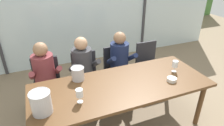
% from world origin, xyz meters
% --- Properties ---
extents(ground, '(14.00, 14.00, 0.00)m').
position_xyz_m(ground, '(0.00, 1.00, 0.00)').
color(ground, '#847056').
extents(window_glass_panel, '(7.59, 0.03, 2.60)m').
position_xyz_m(window_glass_panel, '(0.00, 2.41, 1.30)').
color(window_glass_panel, silver).
rests_on(window_glass_panel, ground).
extents(window_mullion_right, '(0.06, 0.06, 2.60)m').
position_xyz_m(window_mullion_right, '(1.71, 2.39, 1.30)').
color(window_mullion_right, '#38383D').
rests_on(window_mullion_right, ground).
extents(dining_table, '(2.39, 0.94, 0.77)m').
position_xyz_m(dining_table, '(0.00, 0.00, 0.70)').
color(dining_table, brown).
rests_on(dining_table, ground).
extents(chair_near_curtain, '(0.50, 0.50, 0.88)m').
position_xyz_m(chair_near_curtain, '(-0.92, 0.90, 0.51)').
color(chair_near_curtain, '#232328').
rests_on(chair_near_curtain, ground).
extents(chair_left_of_center, '(0.47, 0.47, 0.88)m').
position_xyz_m(chair_left_of_center, '(-0.28, 0.87, 0.51)').
color(chair_left_of_center, '#232328').
rests_on(chair_left_of_center, ground).
extents(chair_center, '(0.47, 0.47, 0.88)m').
position_xyz_m(chair_center, '(0.32, 0.90, 0.51)').
color(chair_center, '#232328').
rests_on(chair_center, ground).
extents(chair_right_of_center, '(0.45, 0.45, 0.88)m').
position_xyz_m(chair_right_of_center, '(0.96, 0.87, 0.51)').
color(chair_right_of_center, '#232328').
rests_on(chair_right_of_center, ground).
extents(person_maroon_top, '(0.48, 0.63, 1.20)m').
position_xyz_m(person_maroon_top, '(-0.92, 0.74, 0.69)').
color(person_maroon_top, brown).
rests_on(person_maroon_top, ground).
extents(person_charcoal_jacket, '(0.48, 0.62, 1.20)m').
position_xyz_m(person_charcoal_jacket, '(-0.33, 0.74, 0.69)').
color(person_charcoal_jacket, '#38383D').
rests_on(person_charcoal_jacket, ground).
extents(person_navy_polo, '(0.48, 0.62, 1.20)m').
position_xyz_m(person_navy_polo, '(0.32, 0.74, 0.69)').
color(person_navy_polo, '#192347').
rests_on(person_navy_polo, ground).
extents(ice_bucket_primary, '(0.22, 0.22, 0.26)m').
position_xyz_m(ice_bucket_primary, '(-1.02, -0.17, 0.90)').
color(ice_bucket_primary, '#B7B7BC').
rests_on(ice_bucket_primary, dining_table).
extents(ice_bucket_secondary, '(0.18, 0.18, 0.19)m').
position_xyz_m(ice_bucket_secondary, '(-0.51, 0.34, 0.87)').
color(ice_bucket_secondary, '#B7B7BC').
rests_on(ice_bucket_secondary, dining_table).
extents(tasting_bowl, '(0.13, 0.13, 0.05)m').
position_xyz_m(tasting_bowl, '(0.67, -0.18, 0.79)').
color(tasting_bowl, silver).
rests_on(tasting_bowl, dining_table).
extents(wine_glass_by_left_taster, '(0.08, 0.08, 0.17)m').
position_xyz_m(wine_glass_by_left_taster, '(-0.60, -0.15, 0.89)').
color(wine_glass_by_left_taster, silver).
rests_on(wine_glass_by_left_taster, dining_table).
extents(wine_glass_near_bucket, '(0.08, 0.08, 0.17)m').
position_xyz_m(wine_glass_near_bucket, '(0.86, 0.02, 0.89)').
color(wine_glass_near_bucket, silver).
rests_on(wine_glass_near_bucket, dining_table).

